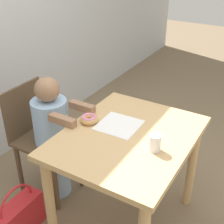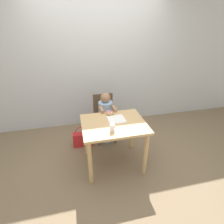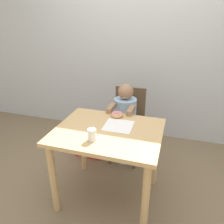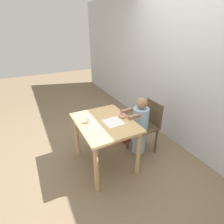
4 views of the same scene
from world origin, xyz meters
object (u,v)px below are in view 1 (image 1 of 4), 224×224
Objects in this scene: cup at (155,143)px; child_figure at (53,140)px; handbag at (19,217)px; chair at (42,138)px; donut at (89,119)px.

child_figure is at bearing 85.11° from cup.
handbag is at bearing -174.79° from child_figure.
chair is at bearing 85.72° from cup.
child_figure reaches higher than donut.
chair is 0.88× the size of child_figure.
donut is at bearing -90.15° from chair.
child_figure is (0.00, -0.11, 0.03)m from chair.
handbag is at bearing 116.02° from cup.
cup is at bearing -94.89° from child_figure.
child_figure is 8.38× the size of donut.
child_figure is 9.81× the size of cup.
cup is (-0.07, -0.91, 0.33)m from chair.
chair is 2.18× the size of handbag.
chair is 7.41× the size of donut.
child_figure reaches higher than cup.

